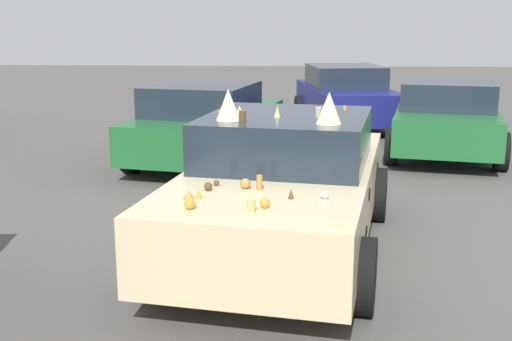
{
  "coord_description": "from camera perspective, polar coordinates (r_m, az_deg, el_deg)",
  "views": [
    {
      "loc": [
        -6.67,
        -0.09,
        2.46
      ],
      "look_at": [
        0.0,
        0.3,
        0.9
      ],
      "focal_mm": 44.92,
      "sensor_mm": 36.0,
      "label": 1
    }
  ],
  "objects": [
    {
      "name": "art_car_decorated",
      "position": [
        6.91,
        2.53,
        -1.22
      ],
      "size": [
        4.65,
        2.66,
        1.8
      ],
      "rotation": [
        0.0,
        0.0,
        2.97
      ],
      "color": "beige",
      "rests_on": "ground"
    },
    {
      "name": "parked_sedan_near_left",
      "position": [
        11.47,
        -4.34,
        4.27
      ],
      "size": [
        4.4,
        2.65,
        1.41
      ],
      "rotation": [
        0.0,
        0.0,
        -0.2
      ],
      "color": "#1E602D",
      "rests_on": "ground"
    },
    {
      "name": "ground_plane",
      "position": [
        7.11,
        2.43,
        -7.11
      ],
      "size": [
        60.0,
        60.0,
        0.0
      ],
      "primitive_type": "plane",
      "color": "#514F4C"
    },
    {
      "name": "parked_sedan_near_right",
      "position": [
        12.57,
        16.54,
        4.53
      ],
      "size": [
        4.34,
        2.64,
        1.39
      ],
      "rotation": [
        0.0,
        0.0,
        -0.21
      ],
      "color": "#1E602D",
      "rests_on": "ground"
    },
    {
      "name": "parked_sedan_far_right",
      "position": [
        15.54,
        7.94,
        6.61
      ],
      "size": [
        4.24,
        2.45,
        1.44
      ],
      "rotation": [
        0.0,
        0.0,
        3.29
      ],
      "color": "navy",
      "rests_on": "ground"
    }
  ]
}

